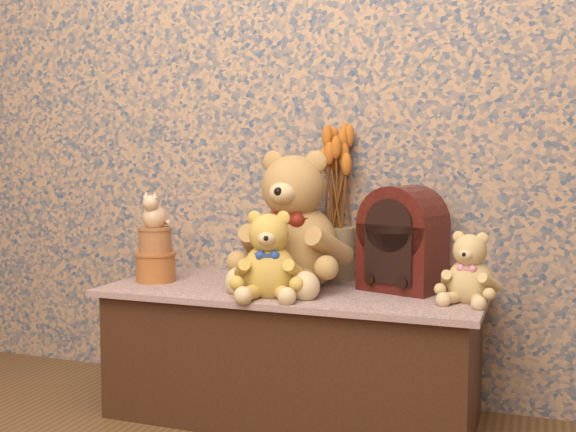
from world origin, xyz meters
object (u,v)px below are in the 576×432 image
teddy_medium (269,250)px  cat_figurine (155,209)px  teddy_small (470,264)px  cathedral_radio (403,238)px  teddy_large (296,214)px  ceramic_vase (339,254)px  biscuit_tin_lower (156,267)px

teddy_medium → cat_figurine: bearing=152.6°
teddy_small → cathedral_radio: cathedral_radio is taller
teddy_medium → teddy_small: 0.60m
teddy_large → cat_figurine: teddy_large is taller
teddy_medium → ceramic_vase: size_ratio=1.54×
teddy_small → ceramic_vase: (-0.47, 0.23, -0.02)m
ceramic_vase → teddy_small: bearing=-26.0°
cat_figurine → teddy_large: bearing=6.3°
teddy_large → biscuit_tin_lower: 0.52m
teddy_large → cat_figurine: bearing=-166.1°
biscuit_tin_lower → cat_figurine: 0.20m
teddy_large → ceramic_vase: (0.10, 0.16, -0.15)m
teddy_large → biscuit_tin_lower: size_ratio=3.55×
teddy_large → cathedral_radio: teddy_large is taller
biscuit_tin_lower → teddy_medium: bearing=-12.0°
teddy_small → teddy_medium: bearing=-158.3°
biscuit_tin_lower → ceramic_vase: bearing=23.4°
teddy_large → teddy_medium: teddy_large is taller
teddy_large → teddy_medium: 0.22m
teddy_medium → biscuit_tin_lower: teddy_medium is taller
ceramic_vase → biscuit_tin_lower: (-0.58, -0.25, -0.04)m
teddy_large → cathedral_radio: (0.35, 0.04, -0.07)m
ceramic_vase → cat_figurine: cat_figurine is taller
teddy_large → teddy_small: (0.57, -0.07, -0.13)m
cathedral_radio → ceramic_vase: 0.28m
biscuit_tin_lower → cathedral_radio: bearing=9.4°
cathedral_radio → ceramic_vase: bearing=173.8°
teddy_small → biscuit_tin_lower: 1.05m
teddy_medium → cat_figurine: (-0.46, 0.10, 0.11)m
ceramic_vase → cat_figurine: bearing=-156.6°
cathedral_radio → biscuit_tin_lower: 0.85m
teddy_large → teddy_small: 0.59m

